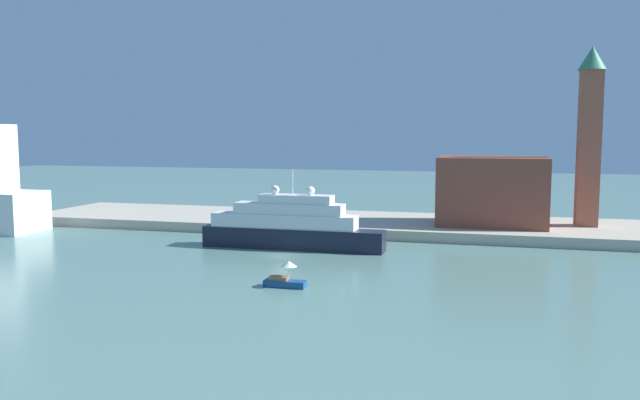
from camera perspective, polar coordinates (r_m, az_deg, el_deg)
The scene contains 9 objects.
ground at distance 87.76m, azimuth -3.51°, elevation -5.02°, with size 400.00×400.00×0.00m, color slate.
quay_dock at distance 113.97m, azimuth 0.98°, elevation -2.03°, with size 110.00×23.66×1.68m, color #B7AD99.
large_yacht at distance 93.09m, azimuth -2.67°, elevation -2.38°, with size 26.82×3.91×11.51m.
small_motorboat at distance 70.41m, azimuth -3.12°, elevation -6.97°, with size 4.62×1.77×2.91m.
harbor_building at distance 108.69m, azimuth 15.04°, elevation 0.78°, with size 17.33×11.93×11.16m, color brown.
bell_tower at distance 111.91m, azimuth 22.85°, elevation 5.69°, with size 4.40×4.40×28.72m.
parked_car at distance 109.78m, azimuth -6.25°, elevation -1.62°, with size 4.48×1.85×1.36m.
person_figure at distance 111.90m, azimuth -2.88°, elevation -1.37°, with size 0.36×0.36×1.59m.
mooring_bollard at distance 102.18m, azimuth 2.91°, elevation -2.32°, with size 0.38×0.38×0.61m, color black.
Camera 1 is at (27.70, -81.57, 16.77)m, focal length 35.97 mm.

